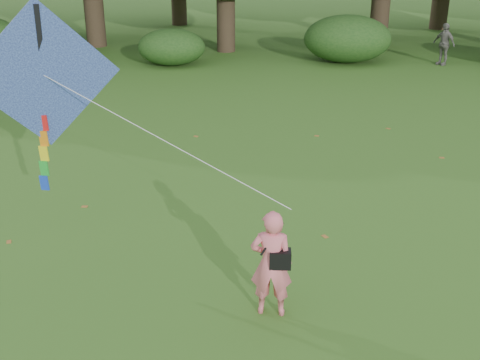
{
  "coord_description": "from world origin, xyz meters",
  "views": [
    {
      "loc": [
        -0.53,
        -6.64,
        5.19
      ],
      "look_at": [
        -0.81,
        2.0,
        1.5
      ],
      "focal_mm": 45.0,
      "sensor_mm": 36.0,
      "label": 1
    }
  ],
  "objects_px": {
    "bystander_right": "(444,44)",
    "flying_kite": "(44,78)",
    "bystander_left": "(64,44)",
    "man_kite_flyer": "(271,264)"
  },
  "relations": [
    {
      "from": "bystander_right",
      "to": "flying_kite",
      "type": "height_order",
      "value": "flying_kite"
    },
    {
      "from": "bystander_left",
      "to": "bystander_right",
      "type": "xyz_separation_m",
      "value": [
        15.04,
        0.33,
        0.03
      ]
    },
    {
      "from": "flying_kite",
      "to": "bystander_right",
      "type": "bearing_deg",
      "value": 55.11
    },
    {
      "from": "man_kite_flyer",
      "to": "bystander_left",
      "type": "xyz_separation_m",
      "value": [
        -7.97,
        16.55,
        -0.02
      ]
    },
    {
      "from": "man_kite_flyer",
      "to": "bystander_right",
      "type": "xyz_separation_m",
      "value": [
        7.08,
        16.88,
        0.01
      ]
    },
    {
      "from": "bystander_left",
      "to": "bystander_right",
      "type": "distance_m",
      "value": 15.04
    },
    {
      "from": "bystander_right",
      "to": "man_kite_flyer",
      "type": "bearing_deg",
      "value": -61.99
    },
    {
      "from": "bystander_right",
      "to": "flying_kite",
      "type": "bearing_deg",
      "value": -74.14
    },
    {
      "from": "bystander_left",
      "to": "bystander_right",
      "type": "height_order",
      "value": "bystander_right"
    },
    {
      "from": "bystander_left",
      "to": "bystander_right",
      "type": "relative_size",
      "value": 0.97
    }
  ]
}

